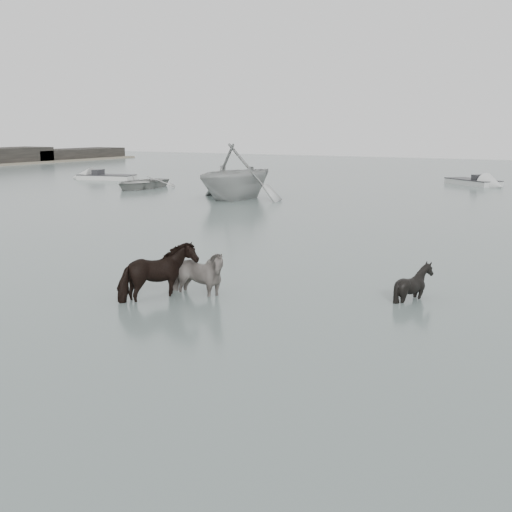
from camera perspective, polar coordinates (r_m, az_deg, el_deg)
name	(u,v)px	position (r m, az deg, el deg)	size (l,w,h in m)	color
ground	(237,300)	(14.88, -1.72, -3.95)	(140.00, 140.00, 0.00)	#4D5B56
pony_pinto	(196,266)	(15.22, -5.37, -0.86)	(0.77, 1.70, 1.44)	black
pony_dark	(159,267)	(14.93, -8.64, -0.95)	(1.54, 1.32, 1.56)	black
pony_black	(414,274)	(15.29, 13.88, -1.57)	(0.96, 1.07, 1.18)	black
rowboat_lead	(141,181)	(42.49, -10.23, 6.58)	(3.30, 4.62, 0.96)	#A8A8A4
rowboat_trail	(237,170)	(35.51, -1.72, 7.63)	(5.20, 6.03, 3.17)	#A6A9A6
skiff_outer	(107,175)	(49.99, -13.14, 7.05)	(5.91, 1.60, 0.75)	beige
skiff_mid	(473,179)	(46.84, 18.73, 6.47)	(5.68, 1.60, 0.75)	#AFB2AF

